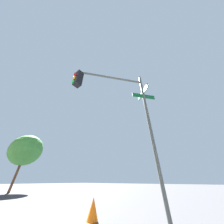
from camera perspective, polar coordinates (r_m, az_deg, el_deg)
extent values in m
cylinder|color=#474C47|center=(4.46, 19.45, -7.02)|extent=(0.12, 0.12, 5.69)
cylinder|color=#474C47|center=(5.50, -0.09, 17.76)|extent=(2.03, 2.36, 0.09)
cube|color=black|center=(5.17, -17.46, 16.47)|extent=(0.28, 0.28, 0.80)
sphere|color=red|center=(5.38, -18.66, 18.33)|extent=(0.18, 0.18, 0.18)
sphere|color=orange|center=(5.20, -19.16, 16.58)|extent=(0.18, 0.18, 0.18)
sphere|color=green|center=(5.02, -19.69, 14.69)|extent=(0.18, 0.18, 0.18)
cube|color=#0F5128|center=(5.26, 16.41, 8.07)|extent=(0.75, 0.86, 0.20)
cube|color=#0F5128|center=(5.40, 16.05, 9.84)|extent=(0.79, 0.68, 0.20)
cylinder|color=#4C331E|center=(17.08, -42.07, -23.89)|extent=(0.24, 0.24, 3.03)
sphere|color=#387A33|center=(17.37, -38.67, -15.42)|extent=(3.48, 3.48, 3.48)
cone|color=orange|center=(4.67, -10.09, -41.65)|extent=(0.36, 0.36, 0.59)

